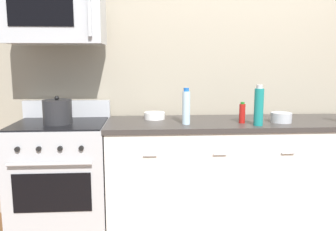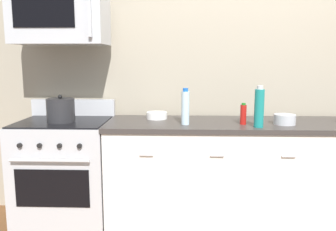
{
  "view_description": "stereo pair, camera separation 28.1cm",
  "coord_description": "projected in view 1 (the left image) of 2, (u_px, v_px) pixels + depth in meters",
  "views": [
    {
      "loc": [
        -0.82,
        -2.83,
        1.43
      ],
      "look_at": [
        -0.64,
        -0.05,
        0.98
      ],
      "focal_mm": 37.1,
      "sensor_mm": 36.0,
      "label": 1
    },
    {
      "loc": [
        -0.54,
        -2.83,
        1.43
      ],
      "look_at": [
        -0.64,
        -0.05,
        0.98
      ],
      "focal_mm": 37.1,
      "sensor_mm": 36.0,
      "label": 2
    }
  ],
  "objects": [
    {
      "name": "ground_plane",
      "position": [
        240.0,
        223.0,
        3.06
      ],
      "size": [
        6.46,
        6.46,
        0.0
      ],
      "primitive_type": "plane",
      "color": "brown"
    },
    {
      "name": "back_wall",
      "position": [
        233.0,
        68.0,
        3.25
      ],
      "size": [
        5.38,
        0.1,
        2.7
      ],
      "primitive_type": "cube",
      "color": "#9E937F",
      "rests_on": "ground_plane"
    },
    {
      "name": "counter_unit",
      "position": [
        242.0,
        173.0,
        2.99
      ],
      "size": [
        2.29,
        0.66,
        0.92
      ],
      "color": "silver",
      "rests_on": "ground_plane"
    },
    {
      "name": "range_oven",
      "position": [
        62.0,
        176.0,
        2.9
      ],
      "size": [
        0.76,
        0.69,
        1.07
      ],
      "color": "#B7BABF",
      "rests_on": "ground_plane"
    },
    {
      "name": "microwave",
      "position": [
        56.0,
        18.0,
        2.74
      ],
      "size": [
        0.74,
        0.44,
        0.4
      ],
      "color": "#B7BABF"
    },
    {
      "name": "bottle_sparkling_teal",
      "position": [
        259.0,
        106.0,
        2.69
      ],
      "size": [
        0.07,
        0.07,
        0.32
      ],
      "color": "#197F7A",
      "rests_on": "countertop_slab"
    },
    {
      "name": "bottle_water_clear",
      "position": [
        186.0,
        107.0,
        2.74
      ],
      "size": [
        0.06,
        0.06,
        0.29
      ],
      "color": "silver",
      "rests_on": "countertop_slab"
    },
    {
      "name": "bottle_hot_sauce_red",
      "position": [
        242.0,
        113.0,
        2.8
      ],
      "size": [
        0.05,
        0.05,
        0.17
      ],
      "color": "#B21914",
      "rests_on": "countertop_slab"
    },
    {
      "name": "bowl_steel_prep",
      "position": [
        281.0,
        117.0,
        2.84
      ],
      "size": [
        0.17,
        0.17,
        0.08
      ],
      "color": "#B2B5BA",
      "rests_on": "countertop_slab"
    },
    {
      "name": "bowl_white_ceramic",
      "position": [
        155.0,
        115.0,
        3.0
      ],
      "size": [
        0.18,
        0.18,
        0.06
      ],
      "color": "white",
      "rests_on": "countertop_slab"
    },
    {
      "name": "stockpot",
      "position": [
        57.0,
        112.0,
        2.76
      ],
      "size": [
        0.23,
        0.23,
        0.23
      ],
      "color": "#262628",
      "rests_on": "range_oven"
    }
  ]
}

